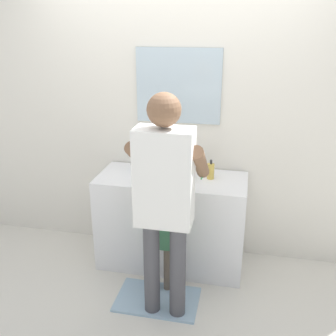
% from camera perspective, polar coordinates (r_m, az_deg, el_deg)
% --- Properties ---
extents(ground_plane, '(14.00, 14.00, 0.00)m').
position_cam_1_polar(ground_plane, '(3.40, -0.55, -16.36)').
color(ground_plane, silver).
extents(back_wall, '(4.40, 0.10, 2.70)m').
position_cam_1_polar(back_wall, '(3.39, 1.67, 8.86)').
color(back_wall, silver).
rests_on(back_wall, ground).
extents(vanity_cabinet, '(1.26, 0.54, 0.83)m').
position_cam_1_polar(vanity_cabinet, '(3.42, 0.53, -7.84)').
color(vanity_cabinet, white).
rests_on(vanity_cabinet, ground).
extents(sink_basin, '(0.38, 0.38, 0.11)m').
position_cam_1_polar(sink_basin, '(3.20, 0.48, -0.60)').
color(sink_basin, silver).
rests_on(sink_basin, vanity_cabinet).
extents(faucet, '(0.18, 0.14, 0.18)m').
position_cam_1_polar(faucet, '(3.40, 1.26, 1.16)').
color(faucet, '#B7BABF').
rests_on(faucet, vanity_cabinet).
extents(toothbrush_cup, '(0.07, 0.07, 0.21)m').
position_cam_1_polar(toothbrush_cup, '(3.37, -4.61, 0.38)').
color(toothbrush_cup, '#4C8EB2').
rests_on(toothbrush_cup, vanity_cabinet).
extents(soap_bottle, '(0.06, 0.06, 0.16)m').
position_cam_1_polar(soap_bottle, '(3.21, 6.33, -0.45)').
color(soap_bottle, gold).
rests_on(soap_bottle, vanity_cabinet).
extents(bath_mat, '(0.64, 0.40, 0.02)m').
position_cam_1_polar(bath_mat, '(3.20, -1.57, -18.86)').
color(bath_mat, '#99B7CC').
rests_on(bath_mat, ground).
extents(child_toddler, '(0.28, 0.28, 0.89)m').
position_cam_1_polar(child_toddler, '(3.02, -1.01, -9.40)').
color(child_toddler, '#6B5B4C').
rests_on(child_toddler, ground).
extents(adult_parent, '(0.51, 0.54, 1.66)m').
position_cam_1_polar(adult_parent, '(2.58, -0.47, -3.46)').
color(adult_parent, '#47474C').
rests_on(adult_parent, ground).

